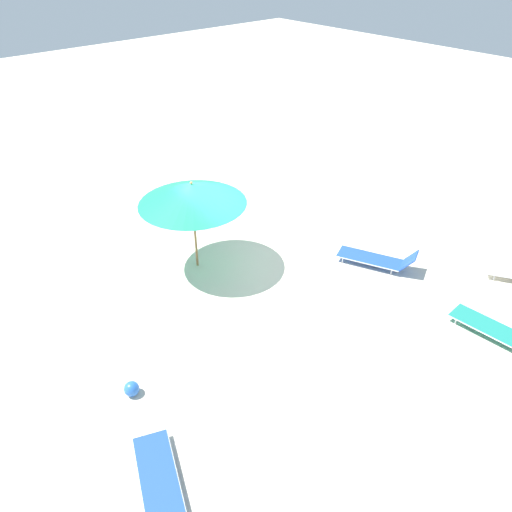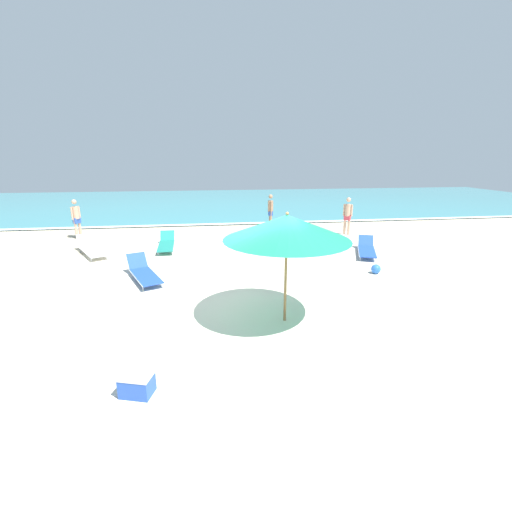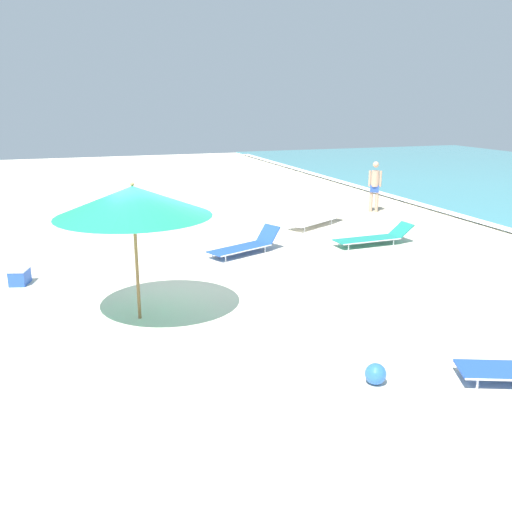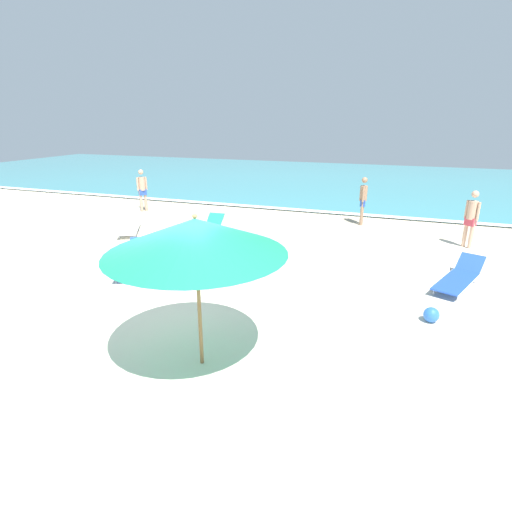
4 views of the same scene
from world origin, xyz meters
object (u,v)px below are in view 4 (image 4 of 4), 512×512
sun_lounger_near_water_right (459,277)px  beachgoer_shoreline_child (363,198)px  sun_lounger_under_umbrella (134,261)px  beachgoer_strolling_adult (471,216)px  sun_lounger_near_water_left (130,225)px  beachgoer_wading_adult (142,188)px  beach_ball (431,315)px  sun_lounger_beside_umbrella (205,229)px  beach_umbrella (196,236)px

sun_lounger_near_water_right → beachgoer_shoreline_child: (-2.80, 5.17, 0.79)m
sun_lounger_under_umbrella → beachgoer_strolling_adult: bearing=7.4°
sun_lounger_near_water_left → sun_lounger_near_water_right: (10.38, -1.41, -0.01)m
beachgoer_wading_adult → beachgoer_strolling_adult: size_ratio=1.00×
sun_lounger_near_water_right → beach_ball: 2.29m
sun_lounger_under_umbrella → beachgoer_shoreline_child: (5.14, 6.88, 0.78)m
sun_lounger_beside_umbrella → sun_lounger_under_umbrella: bearing=-97.2°
beach_umbrella → sun_lounger_under_umbrella: bearing=138.4°
sun_lounger_under_umbrella → sun_lounger_near_water_left: 3.96m
beach_umbrella → sun_lounger_beside_umbrella: bearing=116.2°
beach_umbrella → beach_ball: (3.59, 2.77, -2.00)m
beach_umbrella → sun_lounger_beside_umbrella: (-3.37, 6.83, -1.95)m
sun_lounger_near_water_right → beachgoer_strolling_adult: size_ratio=1.26×
sun_lounger_beside_umbrella → sun_lounger_near_water_right: size_ratio=1.02×
beachgoer_strolling_adult → beachgoer_wading_adult: bearing=-144.5°
beach_umbrella → sun_lounger_near_water_right: (4.30, 4.94, -1.94)m
sun_lounger_near_water_left → sun_lounger_near_water_right: bearing=-37.9°
beachgoer_wading_adult → sun_lounger_near_water_right: bearing=-77.2°
beach_umbrella → sun_lounger_beside_umbrella: beach_umbrella is taller
beach_umbrella → beachgoer_shoreline_child: size_ratio=1.55×
sun_lounger_under_umbrella → beachgoer_strolling_adult: 9.94m
beachgoer_wading_adult → beachgoer_shoreline_child: same height
beachgoer_shoreline_child → sun_lounger_near_water_right: bearing=26.2°
beachgoer_strolling_adult → beach_umbrella: bearing=-80.4°
sun_lounger_beside_umbrella → beachgoer_strolling_adult: size_ratio=1.29×
sun_lounger_under_umbrella → beachgoer_wading_adult: size_ratio=1.21×
beachgoer_strolling_adult → beach_ball: (-1.27, -5.54, -0.85)m
beach_umbrella → beachgoer_strolling_adult: (4.86, 8.31, -1.15)m
sun_lounger_beside_umbrella → sun_lounger_near_water_right: bearing=-16.7°
beach_umbrella → beachgoer_wading_adult: bearing=129.1°
sun_lounger_near_water_left → beachgoer_shoreline_child: beachgoer_shoreline_child is taller
sun_lounger_under_umbrella → beach_ball: size_ratio=7.01×
beach_umbrella → sun_lounger_under_umbrella: beach_umbrella is taller
sun_lounger_under_umbrella → beachgoer_shoreline_child: size_ratio=1.21×
sun_lounger_beside_umbrella → beachgoer_shoreline_child: beachgoer_shoreline_child is taller
beach_umbrella → beachgoer_strolling_adult: 9.70m
beachgoer_wading_adult → beachgoer_strolling_adult: bearing=-61.6°
sun_lounger_near_water_left → sun_lounger_beside_umbrella: bearing=-20.2°
beach_umbrella → beach_ball: beach_umbrella is taller
sun_lounger_near_water_left → beachgoer_shoreline_child: 8.50m
sun_lounger_near_water_right → sun_lounger_beside_umbrella: bearing=-171.6°
sun_lounger_under_umbrella → sun_lounger_beside_umbrella: bearing=62.2°
beach_umbrella → sun_lounger_under_umbrella: size_ratio=1.28×
sun_lounger_beside_umbrella → beachgoer_shoreline_child: size_ratio=1.29×
sun_lounger_under_umbrella → sun_lounger_near_water_right: size_ratio=0.96×
sun_lounger_under_umbrella → sun_lounger_near_water_right: 8.12m
sun_lounger_under_umbrella → beachgoer_wading_adult: (-3.89, 6.04, 0.78)m
sun_lounger_under_umbrella → beachgoer_shoreline_child: bearing=29.8°
beachgoer_wading_adult → beach_ball: beachgoer_wading_adult is taller
sun_lounger_under_umbrella → sun_lounger_near_water_right: (7.94, 1.71, -0.01)m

